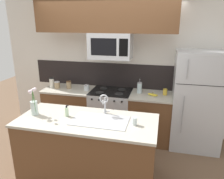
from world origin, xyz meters
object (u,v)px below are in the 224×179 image
stove_range (111,113)px  flower_vase (34,106)px  microwave (111,46)px  sink_faucet (104,101)px  drinking_glass (135,121)px  storage_jar_tall (52,83)px  banana_bunch (153,95)px  coffee_tin (165,92)px  storage_jar_squat (87,88)px  dish_soap_bottle (67,112)px  storage_jar_medium (57,85)px  refrigerator (197,100)px  storage_jar_short (69,85)px  french_press (140,88)px

stove_range → flower_vase: bearing=-122.4°
microwave → sink_faucet: (0.16, -1.01, -0.66)m
sink_faucet → drinking_glass: size_ratio=2.89×
stove_range → storage_jar_tall: 1.33m
banana_bunch → coffee_tin: (0.21, 0.11, 0.03)m
storage_jar_squat → dish_soap_bottle: dish_soap_bottle is taller
microwave → drinking_glass: bearing=-63.3°
dish_soap_bottle → storage_jar_squat: bearing=96.6°
stove_range → storage_jar_medium: (-1.09, -0.04, 0.52)m
storage_jar_squat → dish_soap_bottle: 1.19m
storage_jar_medium → storage_jar_squat: size_ratio=1.29×
storage_jar_squat → sink_faucet: bearing=-57.8°
dish_soap_bottle → storage_jar_tall: bearing=125.9°
sink_faucet → dish_soap_bottle: sink_faucet is taller
microwave → dish_soap_bottle: microwave is taller
storage_jar_medium → drinking_glass: size_ratio=1.30×
storage_jar_medium → flower_vase: flower_vase is taller
refrigerator → storage_jar_squat: bearing=-178.5°
storage_jar_short → banana_bunch: size_ratio=0.79×
storage_jar_squat → coffee_tin: (1.46, 0.08, 0.00)m
microwave → dish_soap_bottle: 1.47m
microwave → storage_jar_squat: (-0.47, -0.01, -0.80)m
storage_jar_medium → storage_jar_short: (0.23, 0.05, 0.01)m
storage_jar_tall → storage_jar_short: size_ratio=1.31×
storage_jar_short → dish_soap_bottle: dish_soap_bottle is taller
drinking_glass → microwave: bearing=116.7°
storage_jar_short → sink_faucet: (1.01, -1.04, 0.12)m
storage_jar_short → drinking_glass: (1.48, -1.27, -0.02)m
storage_jar_squat → drinking_glass: size_ratio=1.01×
sink_faucet → dish_soap_bottle: (-0.49, -0.19, -0.13)m
storage_jar_medium → storage_jar_short: 0.23m
french_press → coffee_tin: bearing=-1.2°
storage_jar_tall → storage_jar_medium: storage_jar_tall is taller
dish_soap_bottle → flower_vase: 0.48m
stove_range → storage_jar_medium: storage_jar_medium is taller
storage_jar_squat → dish_soap_bottle: (0.14, -1.19, 0.02)m
stove_range → coffee_tin: 1.11m
refrigerator → sink_faucet: (-1.38, -1.05, 0.25)m
microwave → storage_jar_medium: 1.34m
stove_range → french_press: (0.53, 0.06, 0.55)m
banana_bunch → dish_soap_bottle: dish_soap_bottle is taller
storage_jar_squat → coffee_tin: 1.47m
storage_jar_medium → dish_soap_bottle: (0.75, -1.18, 0.00)m
flower_vase → french_press: bearing=44.9°
dish_soap_bottle → drinking_glass: (0.96, -0.04, -0.02)m
stove_range → microwave: size_ratio=1.25×
storage_jar_medium → storage_jar_squat: (0.61, 0.00, -0.02)m
refrigerator → sink_faucet: bearing=-142.7°
stove_range → coffee_tin: bearing=2.9°
stove_range → sink_faucet: 1.23m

